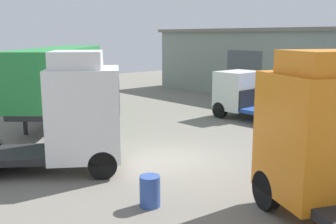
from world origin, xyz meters
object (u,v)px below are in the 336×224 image
flatbed_truck_white (257,98)px  tractor_unit_orange (331,144)px  tractor_unit_white (72,115)px  oil_drum (150,191)px  container_trailer_green (61,74)px

flatbed_truck_white → tractor_unit_orange: size_ratio=1.24×
tractor_unit_white → oil_drum: tractor_unit_white is taller
tractor_unit_orange → oil_drum: bearing=62.5°
tractor_unit_white → tractor_unit_orange: 8.40m
oil_drum → flatbed_truck_white: bearing=112.5°
oil_drum → tractor_unit_white: bearing=-179.5°
tractor_unit_orange → oil_drum: 4.90m
tractor_unit_white → flatbed_truck_white: size_ratio=0.76×
container_trailer_green → oil_drum: container_trailer_green is taller
flatbed_truck_white → container_trailer_green: bearing=45.1°
flatbed_truck_white → oil_drum: bearing=111.4°
container_trailer_green → oil_drum: (12.49, -3.72, -2.12)m
tractor_unit_white → container_trailer_green: 9.11m
flatbed_truck_white → oil_drum: size_ratio=9.75×
tractor_unit_white → container_trailer_green: (-8.28, 3.76, 0.59)m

